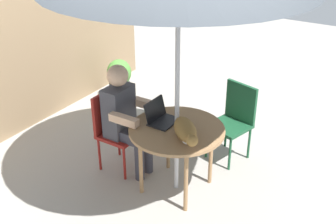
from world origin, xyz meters
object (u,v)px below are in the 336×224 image
laptop (160,116)px  potted_plant_by_chair (119,78)px  cat (186,131)px  chair_empty (235,116)px  person_seated (125,114)px  patio_table (177,134)px  chair_occupied (114,125)px

laptop → potted_plant_by_chair: (1.39, 1.61, -0.46)m
cat → potted_plant_by_chair: 2.57m
chair_empty → potted_plant_by_chair: size_ratio=1.49×
chair_empty → person_seated: (-0.87, 0.87, 0.17)m
patio_table → person_seated: size_ratio=0.77×
cat → chair_occupied: bearing=82.7°
potted_plant_by_chair → cat: bearing=-127.7°
patio_table → laptop: bearing=81.4°
laptop → patio_table: bearing=-98.6°
cat → person_seated: bearing=81.3°
potted_plant_by_chair → patio_table: bearing=-127.9°
patio_table → chair_occupied: size_ratio=1.07×
person_seated → laptop: 0.42m
patio_table → laptop: laptop is taller
chair_occupied → potted_plant_by_chair: size_ratio=1.49×
cat → potted_plant_by_chair: size_ratio=0.87×
person_seated → cat: size_ratio=2.37×
patio_table → cat: bearing=-126.0°
chair_occupied → person_seated: bearing=-90.0°
chair_occupied → laptop: size_ratio=2.86×
person_seated → potted_plant_by_chair: person_seated is taller
chair_empty → chair_occupied: bearing=130.2°
chair_occupied → chair_empty: 1.34m
chair_empty → person_seated: 1.24m
laptop → potted_plant_by_chair: 2.17m
person_seated → cat: person_seated is taller
chair_empty → cat: cat is taller
person_seated → cat: bearing=-98.7°
cat → potted_plant_by_chair: cat is taller
patio_table → cat: (-0.12, -0.17, 0.15)m
chair_occupied → cat: (-0.12, -0.96, 0.28)m
patio_table → potted_plant_by_chair: (1.42, 1.83, -0.34)m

